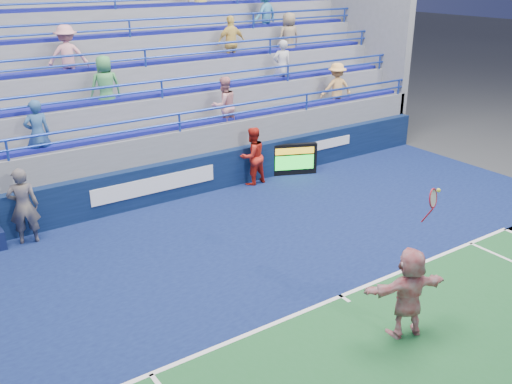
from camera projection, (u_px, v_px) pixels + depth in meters
ground at (341, 297)px, 11.30m from camera, size 120.00×120.00×0.00m
sponsor_wall at (186, 178)px, 16.08m from camera, size 18.00×0.32×1.10m
bleacher_stand at (130, 116)px, 18.60m from camera, size 18.00×5.62×6.13m
serve_speed_board at (294, 159)px, 17.74m from camera, size 1.39×0.72×1.00m
tennis_player at (409, 292)px, 9.87m from camera, size 1.64×0.93×2.71m
line_judge at (23, 206)px, 13.20m from camera, size 0.77×0.61×1.86m
ball_girl at (252, 156)px, 16.85m from camera, size 0.90×0.73×1.74m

